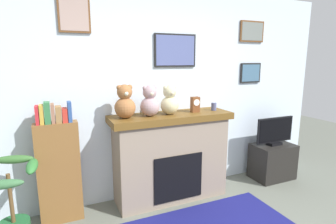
# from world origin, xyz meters

# --- Properties ---
(back_wall) EXTENTS (5.20, 0.15, 2.60)m
(back_wall) POSITION_xyz_m (0.00, 2.00, 1.31)
(back_wall) COLOR silver
(back_wall) RESTS_ON ground_plane
(fireplace) EXTENTS (1.50, 0.50, 1.09)m
(fireplace) POSITION_xyz_m (0.13, 1.72, 0.55)
(fireplace) COLOR gray
(fireplace) RESTS_ON ground_plane
(bookshelf) EXTENTS (0.43, 0.16, 1.32)m
(bookshelf) POSITION_xyz_m (-1.17, 1.74, 0.61)
(bookshelf) COLOR brown
(bookshelf) RESTS_ON ground_plane
(potted_plant) EXTENTS (0.52, 0.55, 0.83)m
(potted_plant) POSITION_xyz_m (-1.60, 1.50, 0.36)
(potted_plant) COLOR #1E592D
(potted_plant) RESTS_ON ground_plane
(tv_stand) EXTENTS (0.60, 0.40, 0.52)m
(tv_stand) POSITION_xyz_m (1.74, 1.64, 0.26)
(tv_stand) COLOR black
(tv_stand) RESTS_ON ground_plane
(television) EXTENTS (0.63, 0.14, 0.41)m
(television) POSITION_xyz_m (1.74, 1.64, 0.71)
(television) COLOR black
(television) RESTS_ON tv_stand
(candle_jar) EXTENTS (0.07, 0.07, 0.10)m
(candle_jar) POSITION_xyz_m (0.72, 1.70, 1.14)
(candle_jar) COLOR #4C517A
(candle_jar) RESTS_ON fireplace
(mantel_clock) EXTENTS (0.10, 0.08, 0.19)m
(mantel_clock) POSITION_xyz_m (0.45, 1.70, 1.19)
(mantel_clock) COLOR brown
(mantel_clock) RESTS_ON fireplace
(teddy_bear_grey) EXTENTS (0.23, 0.23, 0.38)m
(teddy_bear_grey) POSITION_xyz_m (-0.44, 1.70, 1.26)
(teddy_bear_grey) COLOR #975F35
(teddy_bear_grey) RESTS_ON fireplace
(teddy_bear_brown) EXTENTS (0.22, 0.22, 0.36)m
(teddy_bear_brown) POSITION_xyz_m (-0.15, 1.70, 1.25)
(teddy_bear_brown) COLOR #A88B91
(teddy_bear_brown) RESTS_ON fireplace
(teddy_bear_tan) EXTENTS (0.22, 0.22, 0.35)m
(teddy_bear_tan) POSITION_xyz_m (0.10, 1.70, 1.25)
(teddy_bear_tan) COLOR #C5BB8F
(teddy_bear_tan) RESTS_ON fireplace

